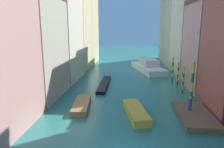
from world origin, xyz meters
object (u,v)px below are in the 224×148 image
mooring_pole_1 (183,80)px  motorboat_1 (82,105)px  mooring_pole_0 (192,81)px  mooring_pole_4 (173,69)px  person_on_dock (190,104)px  mooring_pole_2 (183,78)px  motorboat_0 (136,112)px  gondola_black (104,84)px  vaporetto_white (148,66)px  waterfront_dock (194,115)px  mooring_pole_3 (178,73)px

mooring_pole_1 → motorboat_1: mooring_pole_1 is taller
mooring_pole_0 → mooring_pole_4: 10.70m
person_on_dock → mooring_pole_2: size_ratio=0.42×
motorboat_0 → mooring_pole_0: bearing=37.5°
gondola_black → mooring_pole_0: bearing=-27.0°
person_on_dock → vaporetto_white: bearing=96.2°
mooring_pole_4 → motorboat_0: (-6.98, -16.40, -1.77)m
person_on_dock → mooring_pole_0: 5.44m
mooring_pole_0 → motorboat_1: (-13.93, -3.83, -2.34)m
waterfront_dock → mooring_pole_4: (0.71, 16.34, 1.91)m
motorboat_0 → mooring_pole_1: bearing=50.8°
vaporetto_white → motorboat_1: size_ratio=2.16×
mooring_pole_0 → motorboat_0: bearing=-142.5°
waterfront_dock → gondola_black: size_ratio=0.71×
person_on_dock → waterfront_dock: bearing=-59.1°
mooring_pole_0 → person_on_dock: bearing=-107.2°
mooring_pole_4 → motorboat_0: bearing=-113.1°
vaporetto_white → motorboat_1: (-9.70, -23.25, -0.68)m
gondola_black → motorboat_1: 10.27m
mooring_pole_1 → mooring_pole_4: (-0.01, 7.83, 0.21)m
mooring_pole_3 → vaporetto_white: size_ratio=0.29×
mooring_pole_1 → motorboat_1: size_ratio=0.63×
gondola_black → motorboat_1: (-1.50, -10.16, 0.08)m
person_on_dock → mooring_pole_3: (1.43, 13.04, 0.65)m
mooring_pole_2 → vaporetto_white: (-4.14, 14.56, -0.92)m
mooring_pole_1 → motorboat_0: mooring_pole_1 is taller
vaporetto_white → motorboat_1: vaporetto_white is taller
mooring_pole_0 → motorboat_0: size_ratio=0.80×
waterfront_dock → motorboat_1: (-12.74, 1.83, 0.04)m
mooring_pole_3 → mooring_pole_4: 2.71m
mooring_pole_4 → motorboat_0: mooring_pole_4 is taller
mooring_pole_0 → mooring_pole_3: mooring_pole_0 is taller
mooring_pole_0 → motorboat_0: (-7.45, -5.72, -2.24)m
person_on_dock → mooring_pole_4: 15.77m
person_on_dock → gondola_black: (-10.87, 11.35, -1.07)m
mooring_pole_2 → mooring_pole_1: bearing=-100.6°
mooring_pole_3 → motorboat_0: bearing=-118.1°
waterfront_dock → person_on_dock: size_ratio=4.60×
waterfront_dock → motorboat_0: motorboat_0 is taller
mooring_pole_0 → mooring_pole_4: mooring_pole_0 is taller
waterfront_dock → mooring_pole_0: 6.26m
person_on_dock → mooring_pole_2: (1.47, 9.89, 0.61)m
gondola_black → motorboat_0: motorboat_0 is taller
person_on_dock → motorboat_0: (-5.90, -0.69, -0.88)m
mooring_pole_2 → mooring_pole_3: mooring_pole_3 is taller
vaporetto_white → motorboat_0: (-3.23, -25.13, -0.58)m
mooring_pole_1 → gondola_black: bearing=163.8°
mooring_pole_2 → mooring_pole_4: mooring_pole_4 is taller
motorboat_0 → motorboat_1: size_ratio=1.06×
waterfront_dock → person_on_dock: 1.26m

